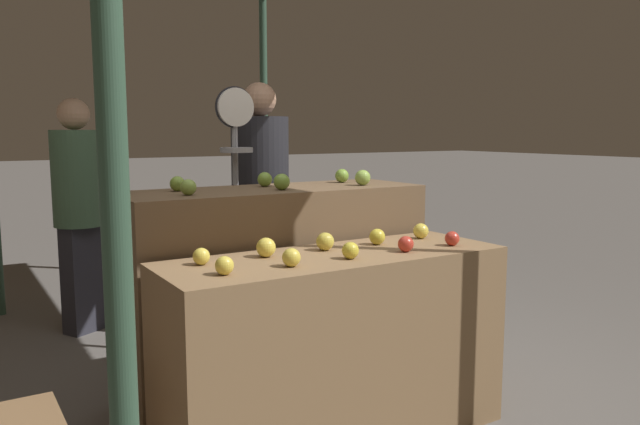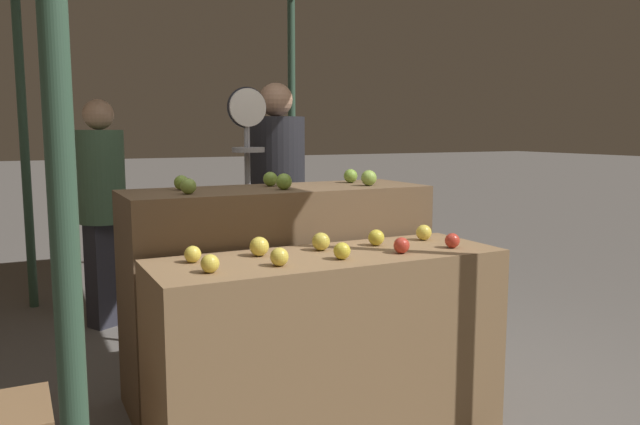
{
  "view_description": "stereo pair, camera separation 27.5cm",
  "coord_description": "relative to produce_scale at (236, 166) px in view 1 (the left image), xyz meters",
  "views": [
    {
      "loc": [
        -1.5,
        -2.31,
        1.43
      ],
      "look_at": [
        0.1,
        0.3,
        1.02
      ],
      "focal_mm": 35.0,
      "sensor_mm": 36.0,
      "label": 1
    },
    {
      "loc": [
        -1.26,
        -2.44,
        1.43
      ],
      "look_at": [
        0.1,
        0.3,
        1.02
      ],
      "focal_mm": 35.0,
      "sensor_mm": 36.0,
      "label": 2
    }
  ],
  "objects": [
    {
      "name": "display_counter_front",
      "position": [
        -0.05,
        -1.19,
        -0.77
      ],
      "size": [
        1.61,
        0.55,
        0.87
      ],
      "primitive_type": "cube",
      "color": "olive",
      "rests_on": "ground_plane"
    },
    {
      "name": "display_counter_back",
      "position": [
        -0.05,
        -0.59,
        -0.65
      ],
      "size": [
        1.61,
        0.55,
        1.13
      ],
      "primitive_type": "cube",
      "color": "brown",
      "rests_on": "ground_plane"
    },
    {
      "name": "apple_front_0",
      "position": [
        -0.63,
        -1.3,
        -0.3
      ],
      "size": [
        0.07,
        0.07,
        0.07
      ],
      "primitive_type": "sphere",
      "color": "yellow",
      "rests_on": "display_counter_front"
    },
    {
      "name": "apple_front_1",
      "position": [
        -0.34,
        -1.31,
        -0.3
      ],
      "size": [
        0.08,
        0.08,
        0.08
      ],
      "primitive_type": "sphere",
      "color": "yellow",
      "rests_on": "display_counter_front"
    },
    {
      "name": "apple_front_2",
      "position": [
        -0.05,
        -1.31,
        -0.3
      ],
      "size": [
        0.07,
        0.07,
        0.07
      ],
      "primitive_type": "sphere",
      "color": "gold",
      "rests_on": "display_counter_front"
    },
    {
      "name": "apple_front_3",
      "position": [
        0.26,
        -1.31,
        -0.3
      ],
      "size": [
        0.07,
        0.07,
        0.07
      ],
      "primitive_type": "sphere",
      "color": "red",
      "rests_on": "display_counter_front"
    },
    {
      "name": "apple_front_4",
      "position": [
        0.55,
        -1.31,
        -0.3
      ],
      "size": [
        0.07,
        0.07,
        0.07
      ],
      "primitive_type": "sphere",
      "color": "red",
      "rests_on": "display_counter_front"
    },
    {
      "name": "apple_front_5",
      "position": [
        -0.64,
        -1.08,
        -0.3
      ],
      "size": [
        0.07,
        0.07,
        0.07
      ],
      "primitive_type": "sphere",
      "color": "yellow",
      "rests_on": "display_counter_front"
    },
    {
      "name": "apple_front_6",
      "position": [
        -0.34,
        -1.08,
        -0.29
      ],
      "size": [
        0.09,
        0.09,
        0.09
      ],
      "primitive_type": "sphere",
      "color": "yellow",
      "rests_on": "display_counter_front"
    },
    {
      "name": "apple_front_7",
      "position": [
        -0.04,
        -1.09,
        -0.3
      ],
      "size": [
        0.08,
        0.08,
        0.08
      ],
      "primitive_type": "sphere",
      "color": "gold",
      "rests_on": "display_counter_front"
    },
    {
      "name": "apple_front_8",
      "position": [
        0.26,
        -1.09,
        -0.3
      ],
      "size": [
        0.08,
        0.08,
        0.08
      ],
      "primitive_type": "sphere",
      "color": "gold",
      "rests_on": "display_counter_front"
    },
    {
      "name": "apple_front_9",
      "position": [
        0.55,
        -1.07,
        -0.3
      ],
      "size": [
        0.08,
        0.08,
        0.08
      ],
      "primitive_type": "sphere",
      "color": "yellow",
      "rests_on": "display_counter_front"
    },
    {
      "name": "apple_back_0",
      "position": [
        -0.56,
        -0.7,
        -0.05
      ],
      "size": [
        0.08,
        0.08,
        0.08
      ],
      "primitive_type": "sphere",
      "color": "#8EB247",
      "rests_on": "display_counter_back"
    },
    {
      "name": "apple_back_1",
      "position": [
        -0.06,
        -0.7,
        -0.04
      ],
      "size": [
        0.08,
        0.08,
        0.08
      ],
      "primitive_type": "sphere",
      "color": "#7AA338",
      "rests_on": "display_counter_back"
    },
    {
      "name": "apple_back_2",
      "position": [
        0.45,
        -0.7,
        -0.04
      ],
      "size": [
        0.09,
        0.09,
        0.09
      ],
      "primitive_type": "sphere",
      "color": "#8EB247",
      "rests_on": "display_counter_back"
    },
    {
      "name": "apple_back_3",
      "position": [
        -0.53,
        -0.49,
        -0.05
      ],
      "size": [
        0.08,
        0.08,
        0.08
      ],
      "primitive_type": "sphere",
      "color": "#84AD3D",
      "rests_on": "display_counter_back"
    },
    {
      "name": "apple_back_4",
      "position": [
        -0.05,
        -0.49,
        -0.05
      ],
      "size": [
        0.08,
        0.08,
        0.08
      ],
      "primitive_type": "sphere",
      "color": "#7AA338",
      "rests_on": "display_counter_back"
    },
    {
      "name": "apple_back_5",
      "position": [
        0.45,
        -0.48,
        -0.05
      ],
      "size": [
        0.08,
        0.08,
        0.08
      ],
      "primitive_type": "sphere",
      "color": "#7AA338",
      "rests_on": "display_counter_back"
    },
    {
      "name": "produce_scale",
      "position": [
        0.0,
        0.0,
        0.0
      ],
      "size": [
        0.25,
        0.2,
        1.69
      ],
      "color": "#99999E",
      "rests_on": "ground_plane"
    },
    {
      "name": "person_vendor_at_scale",
      "position": [
        0.34,
        0.35,
        -0.21
      ],
      "size": [
        0.5,
        0.5,
        1.75
      ],
      "rotation": [
        0.0,
        0.0,
        2.8
      ],
      "color": "#2D2D38",
      "rests_on": "ground_plane"
    },
    {
      "name": "person_customer_left",
      "position": [
        -0.73,
        1.05,
        -0.26
      ],
      "size": [
        0.45,
        0.45,
        1.65
      ],
      "rotation": [
        0.0,
        0.0,
        3.64
      ],
      "color": "#2D2D38",
      "rests_on": "ground_plane"
    }
  ]
}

